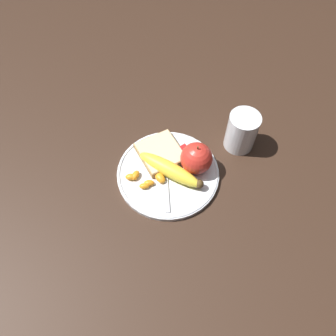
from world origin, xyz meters
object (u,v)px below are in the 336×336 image
object	(u,v)px
apple	(196,158)
bread_slice	(160,153)
plate	(168,173)
jam_packet	(184,155)
fork	(165,171)
banana	(171,169)
juice_glass	(241,132)

from	to	relation	value
apple	bread_slice	bearing A→B (deg)	31.06
plate	jam_packet	size ratio (longest dim) A/B	5.89
plate	bread_slice	bearing A→B (deg)	-16.14
bread_slice	plate	bearing A→B (deg)	163.86
plate	fork	size ratio (longest dim) A/B	1.52
fork	bread_slice	bearing A→B (deg)	10.33
apple	banana	world-z (taller)	apple
banana	jam_packet	world-z (taller)	banana
plate	banana	world-z (taller)	banana
plate	fork	distance (m)	0.01
juice_glass	jam_packet	world-z (taller)	juice_glass
apple	jam_packet	xyz separation A→B (m)	(0.04, 0.00, -0.03)
bread_slice	fork	xyz separation A→B (m)	(-0.05, 0.02, -0.01)
apple	banana	distance (m)	0.07
fork	apple	bearing A→B (deg)	-82.92
apple	fork	bearing A→B (deg)	63.21
juice_glass	bread_slice	world-z (taller)	juice_glass
juice_glass	bread_slice	bearing A→B (deg)	65.25
bread_slice	fork	world-z (taller)	bread_slice
juice_glass	apple	xyz separation A→B (m)	(0.01, 0.15, 0.00)
banana	bread_slice	size ratio (longest dim) A/B	1.46
banana	fork	world-z (taller)	banana
juice_glass	fork	bearing A→B (deg)	78.73
plate	bread_slice	xyz separation A→B (m)	(0.05, -0.02, 0.02)
apple	fork	world-z (taller)	apple
apple	bread_slice	distance (m)	0.10
plate	jam_packet	world-z (taller)	jam_packet
banana	bread_slice	distance (m)	0.06
juice_glass	bread_slice	distance (m)	0.22
apple	fork	distance (m)	0.09
jam_packet	juice_glass	bearing A→B (deg)	-108.19
plate	fork	bearing A→B (deg)	42.01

